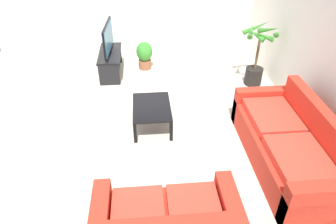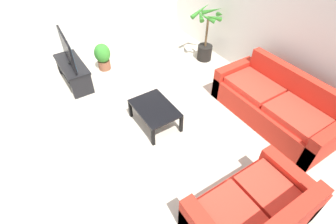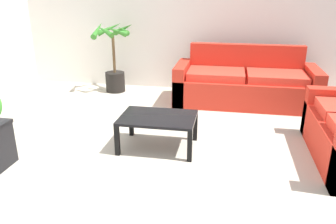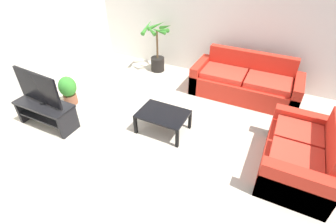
# 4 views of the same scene
# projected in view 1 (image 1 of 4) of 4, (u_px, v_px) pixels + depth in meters

# --- Properties ---
(ground_plane) EXTENTS (6.60, 6.60, 0.00)m
(ground_plane) POSITION_uv_depth(u_px,v_px,m) (126.00, 124.00, 5.17)
(ground_plane) COLOR beige
(wall_back) EXTENTS (6.00, 0.06, 2.70)m
(wall_back) POSITION_uv_depth(u_px,v_px,m) (320.00, 42.00, 4.63)
(wall_back) COLOR silver
(wall_back) RESTS_ON ground
(couch_main) EXTENTS (2.20, 0.90, 0.90)m
(couch_main) POSITION_uv_depth(u_px,v_px,m) (288.00, 145.00, 4.27)
(couch_main) COLOR red
(couch_main) RESTS_ON ground
(tv_stand) EXTENTS (1.10, 0.45, 0.48)m
(tv_stand) POSITION_uv_depth(u_px,v_px,m) (110.00, 60.00, 6.54)
(tv_stand) COLOR black
(tv_stand) RESTS_ON ground
(tv) EXTENTS (1.01, 0.11, 0.61)m
(tv) POSITION_uv_depth(u_px,v_px,m) (108.00, 38.00, 6.27)
(tv) COLOR black
(tv) RESTS_ON tv_stand
(coffee_table) EXTENTS (0.86, 0.61, 0.39)m
(coffee_table) POSITION_uv_depth(u_px,v_px,m) (152.00, 109.00, 4.96)
(coffee_table) COLOR black
(coffee_table) RESTS_ON ground
(potted_palm) EXTENTS (0.71, 0.68, 1.23)m
(potted_palm) POSITION_uv_depth(u_px,v_px,m) (257.00, 60.00, 6.02)
(potted_palm) COLOR black
(potted_palm) RESTS_ON ground
(potted_plant_small) EXTENTS (0.35, 0.35, 0.61)m
(potted_plant_small) POSITION_uv_depth(u_px,v_px,m) (145.00, 54.00, 6.72)
(potted_plant_small) COLOR brown
(potted_plant_small) RESTS_ON ground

